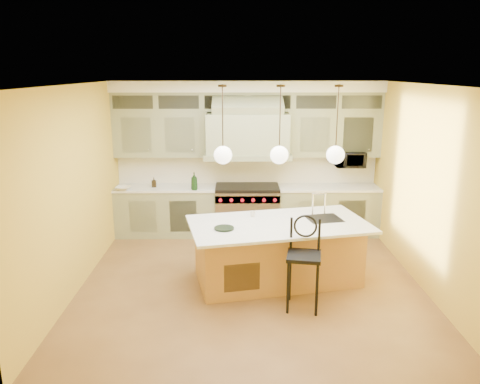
{
  "coord_description": "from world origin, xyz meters",
  "views": [
    {
      "loc": [
        -0.22,
        -6.46,
        3.09
      ],
      "look_at": [
        -0.15,
        0.7,
        1.22
      ],
      "focal_mm": 35.0,
      "sensor_mm": 36.0,
      "label": 1
    }
  ],
  "objects_px": {
    "kitchen_island": "(278,250)",
    "microwave": "(350,159)",
    "range": "(247,210)",
    "counter_stool": "(304,257)"
  },
  "relations": [
    {
      "from": "kitchen_island",
      "to": "microwave",
      "type": "bearing_deg",
      "value": 42.47
    },
    {
      "from": "kitchen_island",
      "to": "counter_stool",
      "type": "xyz_separation_m",
      "value": [
        0.27,
        -0.84,
        0.24
      ]
    },
    {
      "from": "microwave",
      "to": "range",
      "type": "bearing_deg",
      "value": -176.88
    },
    {
      "from": "kitchen_island",
      "to": "range",
      "type": "bearing_deg",
      "value": 89.15
    },
    {
      "from": "kitchen_island",
      "to": "microwave",
      "type": "xyz_separation_m",
      "value": [
        1.54,
        2.16,
        0.98
      ]
    },
    {
      "from": "kitchen_island",
      "to": "counter_stool",
      "type": "relative_size",
      "value": 2.26
    },
    {
      "from": "range",
      "to": "counter_stool",
      "type": "height_order",
      "value": "counter_stool"
    },
    {
      "from": "range",
      "to": "kitchen_island",
      "type": "distance_m",
      "value": 2.1
    },
    {
      "from": "range",
      "to": "microwave",
      "type": "height_order",
      "value": "microwave"
    },
    {
      "from": "microwave",
      "to": "counter_stool",
      "type": "bearing_deg",
      "value": -113.03
    }
  ]
}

